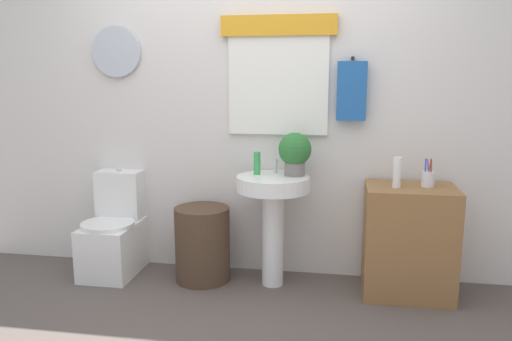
% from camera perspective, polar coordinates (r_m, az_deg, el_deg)
% --- Properties ---
extents(back_wall, '(4.40, 0.18, 2.60)m').
position_cam_1_polar(back_wall, '(3.65, -0.30, 8.46)').
color(back_wall, silver).
rests_on(back_wall, ground_plane).
extents(toilet, '(0.38, 0.51, 0.77)m').
position_cam_1_polar(toilet, '(3.89, -15.87, -7.06)').
color(toilet, white).
rests_on(toilet, ground_plane).
extents(laundry_hamper, '(0.39, 0.39, 0.53)m').
position_cam_1_polar(laundry_hamper, '(3.63, -6.14, -8.33)').
color(laundry_hamper, '#4C3828').
rests_on(laundry_hamper, ground_plane).
extents(pedestal_sink, '(0.50, 0.50, 0.78)m').
position_cam_1_polar(pedestal_sink, '(3.44, 1.95, -3.89)').
color(pedestal_sink, white).
rests_on(pedestal_sink, ground_plane).
extents(faucet, '(0.03, 0.03, 0.10)m').
position_cam_1_polar(faucet, '(3.50, 2.24, 0.51)').
color(faucet, silver).
rests_on(faucet, pedestal_sink).
extents(wooden_cabinet, '(0.58, 0.44, 0.74)m').
position_cam_1_polar(wooden_cabinet, '(3.50, 17.01, -7.70)').
color(wooden_cabinet, olive).
rests_on(wooden_cabinet, ground_plane).
extents(soap_bottle, '(0.05, 0.05, 0.16)m').
position_cam_1_polar(soap_bottle, '(3.45, 0.11, 0.84)').
color(soap_bottle, green).
rests_on(soap_bottle, pedestal_sink).
extents(potted_plant, '(0.23, 0.23, 0.29)m').
position_cam_1_polar(potted_plant, '(3.41, 4.46, 2.14)').
color(potted_plant, slate).
rests_on(potted_plant, pedestal_sink).
extents(lotion_bottle, '(0.05, 0.05, 0.20)m').
position_cam_1_polar(lotion_bottle, '(3.34, 15.81, -0.20)').
color(lotion_bottle, white).
rests_on(lotion_bottle, wooden_cabinet).
extents(toothbrush_cup, '(0.08, 0.08, 0.19)m').
position_cam_1_polar(toothbrush_cup, '(3.43, 19.03, -0.86)').
color(toothbrush_cup, silver).
rests_on(toothbrush_cup, wooden_cabinet).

